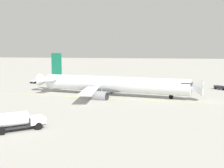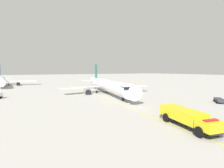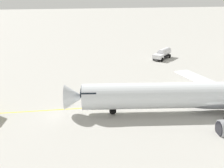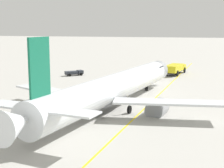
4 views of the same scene
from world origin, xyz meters
The scene contains 6 objects.
ground_plane centered at (0.00, 0.00, 0.00)m, with size 600.00×600.00×0.00m, color #ADAAA3.
airliner_main centered at (-0.46, -1.07, 2.80)m, with size 45.59×32.62×11.47m.
fuel_tanker_truck centered at (-8.12, -37.12, 1.55)m, with size 7.53×7.19×2.87m.
baggage_truck_truck centered at (29.62, 16.08, 0.71)m, with size 4.15×4.37×1.22m.
pushback_tug_truck centered at (-32.46, 21.58, 0.80)m, with size 4.00×4.99×1.30m.
taxiway_centreline centered at (-1.74, -5.57, 0.00)m, with size 133.47×11.35×0.01m.
Camera 1 is at (14.52, -76.93, 12.28)m, focal length 47.65 mm.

